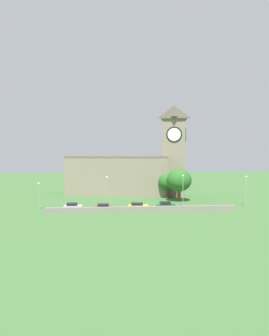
{
  "coord_description": "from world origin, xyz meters",
  "views": [
    {
      "loc": [
        -7.34,
        -74.18,
        14.1
      ],
      "look_at": [
        -0.63,
        10.33,
        8.98
      ],
      "focal_mm": 35.7,
      "sensor_mm": 36.0,
      "label": 1
    }
  ],
  "objects": [
    {
      "name": "tree_churchyard",
      "position": [
        9.42,
        18.24,
        4.52
      ],
      "size": [
        5.31,
        5.31,
        6.95
      ],
      "color": "brown",
      "rests_on": "ground"
    },
    {
      "name": "car_silver",
      "position": [
        -15.31,
        1.43,
        0.88
      ],
      "size": [
        4.14,
        2.31,
        1.74
      ],
      "color": "silver",
      "rests_on": "ground"
    },
    {
      "name": "quay_barrier",
      "position": [
        0.0,
        -2.27,
        0.65
      ],
      "size": [
        41.78,
        0.7,
        1.29
      ],
      "primitive_type": "cube",
      "color": "gray",
      "rests_on": "ground"
    },
    {
      "name": "streetlamp_east_mid",
      "position": [
        25.51,
        2.66,
        4.93
      ],
      "size": [
        0.44,
        0.44,
        7.46
      ],
      "color": "#9EA0A5",
      "rests_on": "ground"
    },
    {
      "name": "car_red",
      "position": [
        -8.36,
        -0.01,
        0.85
      ],
      "size": [
        4.5,
        2.62,
        1.69
      ],
      "color": "red",
      "rests_on": "ground"
    },
    {
      "name": "streetlamp_west_mid",
      "position": [
        -7.63,
        2.13,
        5.0
      ],
      "size": [
        0.44,
        0.44,
        7.57
      ],
      "color": "#9EA0A5",
      "rests_on": "ground"
    },
    {
      "name": "streetlamp_central",
      "position": [
        10.19,
        2.59,
        5.12
      ],
      "size": [
        0.44,
        0.44,
        7.78
      ],
      "color": "#9EA0A5",
      "rests_on": "ground"
    },
    {
      "name": "ground_plane",
      "position": [
        0.0,
        15.0,
        0.0
      ],
      "size": [
        200.0,
        200.0,
        0.0
      ],
      "primitive_type": "plane",
      "color": "#3D6633"
    },
    {
      "name": "car_green",
      "position": [
        5.83,
        0.85,
        0.9
      ],
      "size": [
        4.24,
        2.24,
        1.79
      ],
      "color": "#1E6B38",
      "rests_on": "ground"
    },
    {
      "name": "tree_riverside_east",
      "position": [
        11.29,
        12.03,
        5.55
      ],
      "size": [
        6.58,
        6.58,
        8.55
      ],
      "color": "brown",
      "rests_on": "ground"
    },
    {
      "name": "car_yellow",
      "position": [
        -0.66,
        0.36,
        0.91
      ],
      "size": [
        4.64,
        2.3,
        1.8
      ],
      "color": "gold",
      "rests_on": "ground"
    },
    {
      "name": "streetlamp_west_end",
      "position": [
        -23.16,
        3.15,
        4.22
      ],
      "size": [
        0.44,
        0.44,
        6.21
      ],
      "color": "#9EA0A5",
      "rests_on": "ground"
    },
    {
      "name": "church",
      "position": [
        -0.33,
        25.29,
        7.72
      ],
      "size": [
        36.46,
        14.88,
        26.46
      ],
      "color": "gray",
      "rests_on": "ground"
    }
  ]
}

